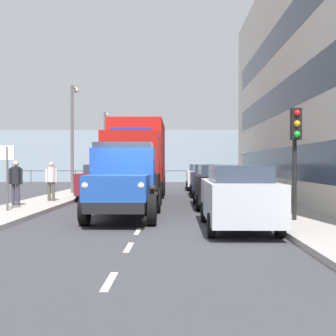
# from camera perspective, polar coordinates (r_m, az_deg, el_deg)

# --- Properties ---
(ground_plane) EXTENTS (80.00, 80.00, 0.00)m
(ground_plane) POSITION_cam_1_polar(r_m,az_deg,el_deg) (21.09, -1.68, -4.25)
(ground_plane) COLOR #38383D
(sidewalk_left) EXTENTS (2.22, 38.28, 0.15)m
(sidewalk_left) POSITION_cam_1_polar(r_m,az_deg,el_deg) (21.38, 11.08, -3.99)
(sidewalk_left) COLOR #9E9993
(sidewalk_left) RESTS_ON ground_plane
(sidewalk_right) EXTENTS (2.22, 38.28, 0.15)m
(sidewalk_right) POSITION_cam_1_polar(r_m,az_deg,el_deg) (21.82, -14.18, -3.90)
(sidewalk_right) COLOR #9E9993
(sidewalk_right) RESTS_ON ground_plane
(road_centreline_markings) EXTENTS (0.12, 34.15, 0.01)m
(road_centreline_markings) POSITION_cam_1_polar(r_m,az_deg,el_deg) (20.40, -1.77, -4.40)
(road_centreline_markings) COLOR silver
(road_centreline_markings) RESTS_ON ground_plane
(sea_horizon) EXTENTS (80.00, 0.80, 5.00)m
(sea_horizon) POSITION_cam_1_polar(r_m,az_deg,el_deg) (43.15, -0.28, 1.54)
(sea_horizon) COLOR #8C9EAD
(sea_horizon) RESTS_ON ground_plane
(seawall_railing) EXTENTS (28.08, 0.08, 1.20)m
(seawall_railing) POSITION_cam_1_polar(r_m,az_deg,el_deg) (39.55, -0.40, -0.66)
(seawall_railing) COLOR #4C5156
(seawall_railing) RESTS_ON ground_plane
(truck_vintage_blue) EXTENTS (2.17, 5.64, 2.43)m
(truck_vintage_blue) POSITION_cam_1_polar(r_m,az_deg,el_deg) (14.06, -5.69, -1.85)
(truck_vintage_blue) COLOR black
(truck_vintage_blue) RESTS_ON ground_plane
(lorry_cargo_red) EXTENTS (2.58, 8.20, 3.87)m
(lorry_cargo_red) POSITION_cam_1_polar(r_m,az_deg,el_deg) (21.78, -3.97, 1.37)
(lorry_cargo_red) COLOR red
(lorry_cargo_red) RESTS_ON ground_plane
(car_silver_kerbside_near) EXTENTS (1.81, 4.49, 1.72)m
(car_silver_kerbside_near) POSITION_cam_1_polar(r_m,az_deg,el_deg) (12.12, 8.91, -3.58)
(car_silver_kerbside_near) COLOR #B7BABF
(car_silver_kerbside_near) RESTS_ON ground_plane
(car_black_kerbside_1) EXTENTS (1.83, 4.44, 1.72)m
(car_black_kerbside_1) POSITION_cam_1_polar(r_m,az_deg,el_deg) (18.09, 6.30, -2.21)
(car_black_kerbside_1) COLOR black
(car_black_kerbside_1) RESTS_ON ground_plane
(car_navy_kerbside_2) EXTENTS (1.76, 4.09, 1.72)m
(car_navy_kerbside_2) POSITION_cam_1_polar(r_m,az_deg,el_deg) (24.27, 4.96, -1.50)
(car_navy_kerbside_2) COLOR navy
(car_navy_kerbside_2) RESTS_ON ground_plane
(car_white_kerbside_3) EXTENTS (1.93, 4.35, 1.72)m
(car_white_kerbside_3) POSITION_cam_1_polar(r_m,az_deg,el_deg) (30.12, 4.20, -1.09)
(car_white_kerbside_3) COLOR white
(car_white_kerbside_3) RESTS_ON ground_plane
(car_maroon_oppositeside_0) EXTENTS (1.98, 4.69, 1.72)m
(car_maroon_oppositeside_0) POSITION_cam_1_polar(r_m,az_deg,el_deg) (22.56, -8.29, -1.65)
(car_maroon_oppositeside_0) COLOR maroon
(car_maroon_oppositeside_0) RESTS_ON ground_plane
(car_red_oppositeside_1) EXTENTS (1.92, 4.61, 1.72)m
(car_red_oppositeside_1) POSITION_cam_1_polar(r_m,az_deg,el_deg) (28.56, -6.31, -1.18)
(car_red_oppositeside_1) COLOR #B21E1E
(car_red_oppositeside_1) RESTS_ON ground_plane
(pedestrian_in_dark_coat) EXTENTS (0.53, 0.34, 1.73)m
(pedestrian_in_dark_coat) POSITION_cam_1_polar(r_m,az_deg,el_deg) (18.07, -18.93, -1.37)
(pedestrian_in_dark_coat) COLOR #383342
(pedestrian_in_dark_coat) RESTS_ON sidewalk_right
(pedestrian_near_railing) EXTENTS (0.53, 0.34, 1.69)m
(pedestrian_near_railing) POSITION_cam_1_polar(r_m,az_deg,el_deg) (19.93, -14.73, -1.25)
(pedestrian_near_railing) COLOR #4C473D
(pedestrian_near_railing) RESTS_ON sidewalk_right
(traffic_light_near) EXTENTS (0.28, 0.41, 3.20)m
(traffic_light_near) POSITION_cam_1_polar(r_m,az_deg,el_deg) (13.24, 16.03, 3.58)
(traffic_light_near) COLOR black
(traffic_light_near) RESTS_ON sidewalk_left
(lamp_post_promenade) EXTENTS (0.32, 1.14, 5.97)m
(lamp_post_promenade) POSITION_cam_1_polar(r_m,az_deg,el_deg) (25.39, -12.09, 5.01)
(lamp_post_promenade) COLOR #59595B
(lamp_post_promenade) RESTS_ON sidewalk_right
(lamp_post_far) EXTENTS (0.32, 1.14, 5.89)m
(lamp_post_far) POSITION_cam_1_polar(r_m,az_deg,el_deg) (37.30, -8.07, 3.53)
(lamp_post_far) COLOR #59595B
(lamp_post_far) RESTS_ON sidewalk_right
(street_sign) EXTENTS (0.50, 0.07, 2.25)m
(street_sign) POSITION_cam_1_polar(r_m,az_deg,el_deg) (16.32, -19.89, 0.22)
(street_sign) COLOR #4C4C4C
(street_sign) RESTS_ON sidewalk_right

